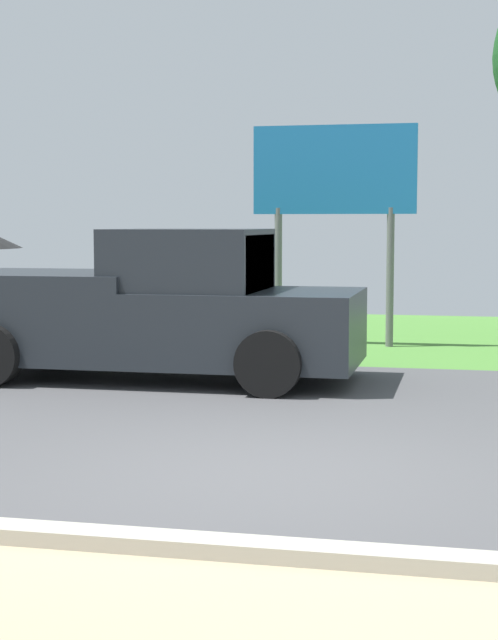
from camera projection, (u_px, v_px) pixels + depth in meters
ground_plane at (325, 410)px, 10.72m from camera, size 40.00×22.00×0.20m
pickup_truck at (154, 310)px, 12.54m from camera, size 5.20×2.28×1.88m
roadside_billboard at (334, 186)px, 15.88m from camera, size 2.60×0.12×3.50m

